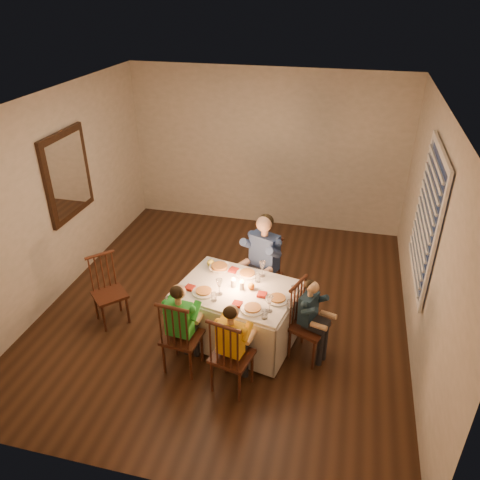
% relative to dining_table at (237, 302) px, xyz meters
% --- Properties ---
extents(ground, '(5.00, 5.00, 0.00)m').
position_rel_dining_table_xyz_m(ground, '(-0.27, 0.53, -0.49)').
color(ground, black).
rests_on(ground, ground).
extents(wall_left, '(0.02, 5.00, 2.60)m').
position_rel_dining_table_xyz_m(wall_left, '(-2.52, 0.53, 0.81)').
color(wall_left, beige).
rests_on(wall_left, ground).
extents(wall_right, '(0.02, 5.00, 2.60)m').
position_rel_dining_table_xyz_m(wall_right, '(1.98, 0.53, 0.81)').
color(wall_right, beige).
rests_on(wall_right, ground).
extents(wall_back, '(4.50, 0.02, 2.60)m').
position_rel_dining_table_xyz_m(wall_back, '(-0.27, 3.03, 0.81)').
color(wall_back, beige).
rests_on(wall_back, ground).
extents(ceiling, '(5.00, 5.00, 0.00)m').
position_rel_dining_table_xyz_m(ceiling, '(-0.27, 0.53, 2.11)').
color(ceiling, white).
rests_on(ceiling, wall_back).
extents(dining_table, '(1.50, 1.21, 0.66)m').
position_rel_dining_table_xyz_m(dining_table, '(0.00, 0.00, 0.00)').
color(dining_table, silver).
rests_on(dining_table, ground).
extents(chair_adult, '(0.49, 0.48, 0.94)m').
position_rel_dining_table_xyz_m(chair_adult, '(0.15, 0.73, -0.49)').
color(chair_adult, '#3C1910').
rests_on(chair_adult, ground).
extents(chair_near_left, '(0.42, 0.40, 0.94)m').
position_rel_dining_table_xyz_m(chair_near_left, '(-0.45, -0.64, -0.49)').
color(chair_near_left, '#3C1910').
rests_on(chair_near_left, ground).
extents(chair_near_right, '(0.46, 0.44, 0.94)m').
position_rel_dining_table_xyz_m(chair_near_right, '(0.14, -0.79, -0.49)').
color(chair_near_right, '#3C1910').
rests_on(chair_near_right, ground).
extents(chair_end, '(0.48, 0.49, 0.94)m').
position_rel_dining_table_xyz_m(chair_end, '(0.84, -0.14, -0.49)').
color(chair_end, '#3C1910').
rests_on(chair_end, ground).
extents(chair_extra, '(0.51, 0.51, 0.90)m').
position_rel_dining_table_xyz_m(chair_extra, '(-1.57, -0.10, -0.49)').
color(chair_extra, '#3C1910').
rests_on(chair_extra, ground).
extents(adult, '(0.59, 0.57, 1.26)m').
position_rel_dining_table_xyz_m(adult, '(0.15, 0.73, -0.49)').
color(adult, navy).
rests_on(adult, ground).
extents(child_green, '(0.39, 0.37, 1.09)m').
position_rel_dining_table_xyz_m(child_green, '(-0.45, -0.64, -0.49)').
color(child_green, green).
rests_on(child_green, ground).
extents(child_yellow, '(0.40, 0.38, 1.05)m').
position_rel_dining_table_xyz_m(child_yellow, '(0.14, -0.79, -0.49)').
color(child_yellow, yellow).
rests_on(child_yellow, ground).
extents(child_teal, '(0.39, 0.40, 1.01)m').
position_rel_dining_table_xyz_m(child_teal, '(0.84, -0.14, -0.49)').
color(child_teal, '#1A2F41').
rests_on(child_teal, ground).
extents(setting_adult, '(0.31, 0.31, 0.02)m').
position_rel_dining_table_xyz_m(setting_adult, '(0.05, 0.29, 0.21)').
color(setting_adult, silver).
rests_on(setting_adult, dining_table).
extents(setting_green, '(0.31, 0.31, 0.02)m').
position_rel_dining_table_xyz_m(setting_green, '(-0.34, -0.18, 0.21)').
color(setting_green, silver).
rests_on(setting_green, dining_table).
extents(setting_yellow, '(0.31, 0.31, 0.02)m').
position_rel_dining_table_xyz_m(setting_yellow, '(0.25, -0.34, 0.21)').
color(setting_yellow, silver).
rests_on(setting_yellow, dining_table).
extents(setting_teal, '(0.31, 0.31, 0.02)m').
position_rel_dining_table_xyz_m(setting_teal, '(0.47, -0.11, 0.21)').
color(setting_teal, silver).
rests_on(setting_teal, dining_table).
extents(candle_left, '(0.06, 0.06, 0.10)m').
position_rel_dining_table_xyz_m(candle_left, '(-0.05, 0.01, 0.25)').
color(candle_left, white).
rests_on(candle_left, dining_table).
extents(candle_right, '(0.06, 0.06, 0.10)m').
position_rel_dining_table_xyz_m(candle_right, '(0.06, -0.01, 0.25)').
color(candle_right, white).
rests_on(candle_right, dining_table).
extents(squash, '(0.09, 0.09, 0.09)m').
position_rel_dining_table_xyz_m(squash, '(-0.43, 0.37, 0.24)').
color(squash, yellow).
rests_on(squash, dining_table).
extents(orange_fruit, '(0.08, 0.08, 0.08)m').
position_rel_dining_table_xyz_m(orange_fruit, '(0.16, 0.02, 0.24)').
color(orange_fruit, orange).
rests_on(orange_fruit, dining_table).
extents(serving_bowl, '(0.28, 0.28, 0.06)m').
position_rel_dining_table_xyz_m(serving_bowl, '(-0.30, 0.30, 0.23)').
color(serving_bowl, silver).
rests_on(serving_bowl, dining_table).
extents(wall_mirror, '(0.06, 0.95, 1.15)m').
position_rel_dining_table_xyz_m(wall_mirror, '(-2.49, 0.83, 1.01)').
color(wall_mirror, black).
rests_on(wall_mirror, wall_left).
extents(window_blinds, '(0.07, 1.34, 1.54)m').
position_rel_dining_table_xyz_m(window_blinds, '(1.93, 0.63, 1.01)').
color(window_blinds, '#0D1B35').
rests_on(window_blinds, wall_right).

